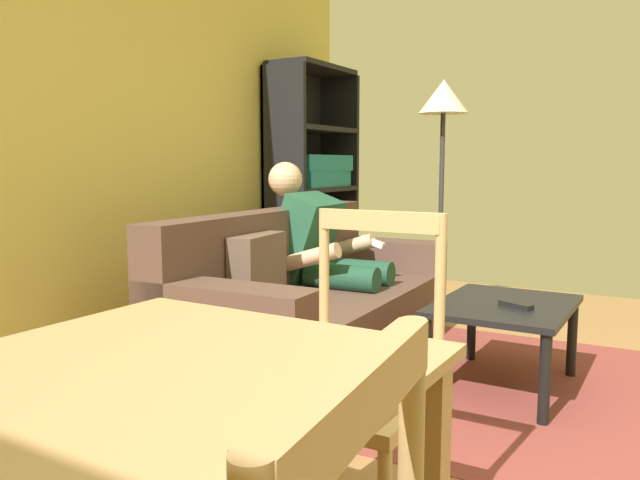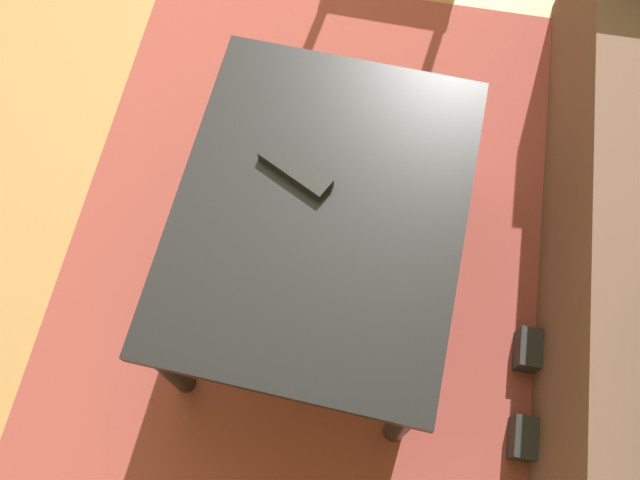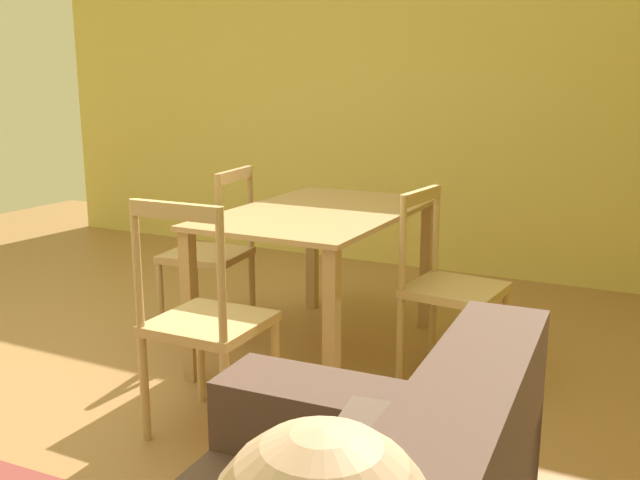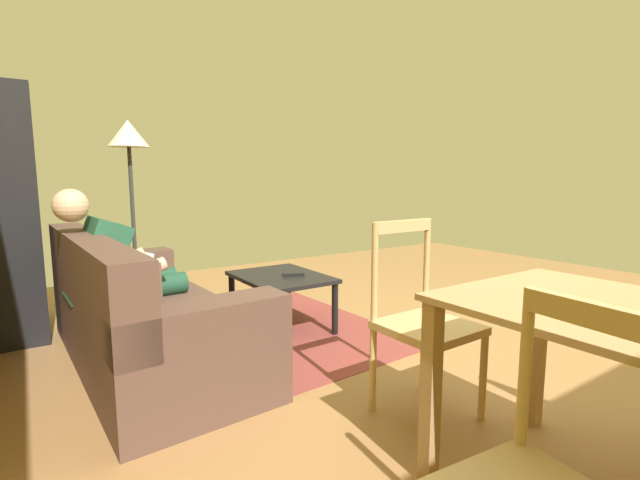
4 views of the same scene
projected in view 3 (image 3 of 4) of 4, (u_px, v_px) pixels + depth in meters
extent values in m
plane|color=#9E7042|center=(52.00, 406.00, 3.13)|extent=(8.07, 8.07, 0.00)
cube|color=#D2BE5D|center=(345.00, 93.00, 5.48)|extent=(0.12, 5.43, 2.59)
cube|color=brown|center=(368.00, 428.00, 1.91)|extent=(0.28, 0.87, 0.20)
cube|color=tan|center=(320.00, 212.00, 3.61)|extent=(1.34, 0.84, 0.02)
cube|color=tan|center=(312.00, 251.00, 4.40)|extent=(0.06, 0.06, 0.73)
cube|color=tan|center=(190.00, 307.00, 3.32)|extent=(0.06, 0.06, 0.73)
cube|color=tan|center=(426.00, 265.00, 4.07)|extent=(0.06, 0.06, 0.73)
cube|color=tan|center=(332.00, 332.00, 2.99)|extent=(0.06, 0.06, 0.73)
cube|color=tan|center=(455.00, 290.00, 3.36)|extent=(0.46, 0.46, 0.04)
cylinder|color=tan|center=(477.00, 354.00, 3.16)|extent=(0.04, 0.04, 0.43)
cylinder|color=tan|center=(505.00, 329.00, 3.47)|extent=(0.04, 0.04, 0.43)
cylinder|color=tan|center=(400.00, 337.00, 3.36)|extent=(0.04, 0.04, 0.43)
cylinder|color=tan|center=(433.00, 315.00, 3.67)|extent=(0.04, 0.04, 0.43)
cylinder|color=tan|center=(403.00, 245.00, 3.26)|extent=(0.03, 0.03, 0.46)
cylinder|color=tan|center=(436.00, 230.00, 3.57)|extent=(0.03, 0.03, 0.46)
cube|color=tan|center=(421.00, 196.00, 3.37)|extent=(0.38, 0.07, 0.06)
cube|color=tan|center=(210.00, 323.00, 2.83)|extent=(0.43, 0.43, 0.04)
cylinder|color=tan|center=(276.00, 368.00, 2.97)|extent=(0.04, 0.04, 0.46)
cylinder|color=tan|center=(200.00, 353.00, 3.13)|extent=(0.04, 0.04, 0.46)
cylinder|color=tan|center=(226.00, 405.00, 2.64)|extent=(0.04, 0.04, 0.46)
cylinder|color=tan|center=(144.00, 386.00, 2.80)|extent=(0.04, 0.04, 0.46)
cylinder|color=tan|center=(221.00, 278.00, 2.53)|extent=(0.03, 0.03, 0.52)
cylinder|color=tan|center=(137.00, 266.00, 2.69)|extent=(0.03, 0.03, 0.52)
cube|color=tan|center=(175.00, 211.00, 2.56)|extent=(0.04, 0.38, 0.06)
cube|color=tan|center=(206.00, 255.00, 4.00)|extent=(0.47, 0.47, 0.04)
cylinder|color=tan|center=(195.00, 280.00, 4.28)|extent=(0.04, 0.04, 0.44)
cylinder|color=tan|center=(160.00, 298.00, 3.94)|extent=(0.04, 0.04, 0.44)
cylinder|color=tan|center=(252.00, 287.00, 4.16)|extent=(0.04, 0.04, 0.44)
cylinder|color=tan|center=(222.00, 306.00, 3.81)|extent=(0.04, 0.04, 0.44)
cylinder|color=tan|center=(250.00, 209.00, 4.05)|extent=(0.03, 0.03, 0.49)
cylinder|color=tan|center=(219.00, 221.00, 3.70)|extent=(0.03, 0.03, 0.49)
cube|color=tan|center=(234.00, 175.00, 3.83)|extent=(0.38, 0.08, 0.06)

